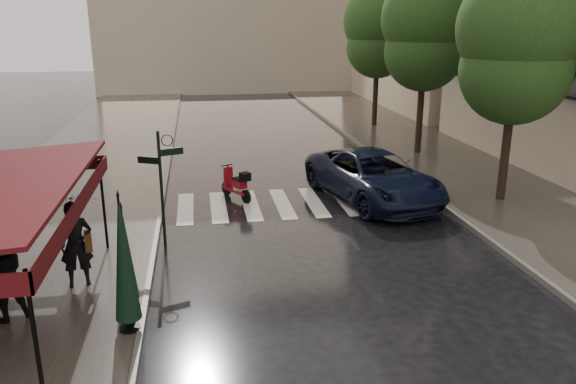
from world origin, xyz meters
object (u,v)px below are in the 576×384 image
object	(u,v)px
parasol_back	(125,253)
pedestrian_terrace	(2,276)
parked_car	(373,176)
parasol_front	(124,258)
scooter	(237,185)
pedestrian_with_umbrella	(73,212)

from	to	relation	value
parasol_back	pedestrian_terrace	bearing A→B (deg)	-177.99
pedestrian_terrace	parasol_back	world-z (taller)	parasol_back
parked_car	parasol_front	size ratio (longest dim) A/B	2.14
pedestrian_terrace	scooter	size ratio (longest dim) A/B	1.23
scooter	parasol_front	xyz separation A→B (m)	(-2.66, -8.20, 1.09)
pedestrian_with_umbrella	scooter	world-z (taller)	pedestrian_with_umbrella
parasol_front	parasol_back	world-z (taller)	parasol_front
pedestrian_with_umbrella	pedestrian_terrace	distance (m)	1.93
pedestrian_terrace	parasol_back	xyz separation A→B (m)	(2.32, 0.08, 0.28)
pedestrian_with_umbrella	scooter	xyz separation A→B (m)	(3.94, 6.06, -1.34)
pedestrian_with_umbrella	parked_car	distance (m)	10.01
scooter	parasol_back	bearing A→B (deg)	-140.01
pedestrian_with_umbrella	pedestrian_terrace	xyz separation A→B (m)	(-1.13, -1.34, -0.80)
pedestrian_terrace	pedestrian_with_umbrella	bearing A→B (deg)	-158.18
pedestrian_terrace	parked_car	bearing A→B (deg)	-173.38
scooter	parasol_front	world-z (taller)	parasol_front
pedestrian_with_umbrella	pedestrian_terrace	bearing A→B (deg)	-141.99
parked_car	pedestrian_terrace	bearing A→B (deg)	-158.59
parked_car	pedestrian_with_umbrella	bearing A→B (deg)	-161.24
pedestrian_terrace	parked_car	xyz separation A→B (m)	(9.56, 6.63, -0.22)
pedestrian_terrace	parasol_front	world-z (taller)	parasol_front
scooter	parasol_back	world-z (taller)	parasol_back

